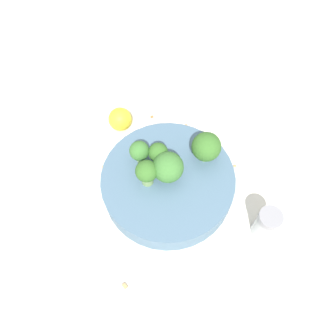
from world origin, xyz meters
The scene contains 14 objects.
ground_plane centered at (0.00, 0.00, 0.00)m, with size 3.00×3.00×0.00m, color silver.
bowl centered at (0.00, 0.00, 0.02)m, with size 0.22×0.22×0.04m, color slate.
broccoli_floret_0 centered at (-0.01, 0.05, 0.07)m, with size 0.03×0.03×0.05m.
broccoli_floret_1 centered at (0.07, -0.02, 0.07)m, with size 0.05×0.05×0.06m.
broccoli_floret_2 centered at (0.00, 0.00, 0.07)m, with size 0.05×0.05×0.06m.
broccoli_floret_3 centered at (-0.03, 0.02, 0.07)m, with size 0.04×0.04×0.05m.
broccoli_floret_4 centered at (0.01, 0.03, 0.07)m, with size 0.03×0.03×0.05m.
pepper_shaker centered at (0.06, -0.16, 0.03)m, with size 0.04×0.04×0.06m.
lemon_wedge centered at (0.02, 0.16, 0.02)m, with size 0.04×0.04×0.04m, color yellow.
almond_crumb_0 centered at (0.12, 0.07, 0.00)m, with size 0.01×0.01×0.01m, color #AD7F4C.
almond_crumb_1 centered at (0.08, 0.14, 0.00)m, with size 0.01×0.00×0.01m, color olive.
almond_crumb_2 centered at (0.12, -0.05, 0.00)m, with size 0.01×0.00×0.01m, color tan.
almond_crumb_3 centered at (-0.16, -0.08, 0.00)m, with size 0.01×0.01×0.01m, color tan.
almond_crumb_4 centered at (-0.06, 0.11, 0.00)m, with size 0.01×0.01×0.01m, color tan.
Camera 1 is at (-0.17, -0.19, 0.51)m, focal length 35.00 mm.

